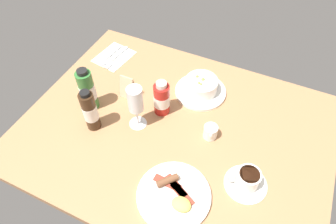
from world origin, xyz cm
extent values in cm
cube|color=#A8754C|center=(0.00, 0.00, -1.50)|extent=(110.00, 84.00, 3.00)
cylinder|color=white|center=(-1.76, -20.95, 0.60)|extent=(20.35, 20.35, 1.20)
cylinder|color=white|center=(-1.76, -20.95, 4.02)|extent=(12.77, 12.77, 5.64)
cylinder|color=beige|center=(-1.76, -20.95, 6.04)|extent=(10.98, 10.98, 1.60)
sphere|color=olive|center=(0.62, -22.06, 6.94)|extent=(1.17, 1.17, 1.17)
sphere|color=olive|center=(-2.23, -18.78, 6.94)|extent=(0.96, 0.96, 0.96)
sphere|color=olive|center=(-2.05, -21.49, 6.94)|extent=(1.33, 1.33, 1.33)
sphere|color=olive|center=(-1.26, -19.01, 6.94)|extent=(1.02, 1.02, 1.02)
cube|color=white|center=(41.67, -25.36, 0.15)|extent=(15.70, 18.15, 0.30)
cube|color=silver|center=(40.47, -26.36, 0.55)|extent=(3.23, 14.02, 0.50)
cube|color=silver|center=(40.47, -18.56, 0.55)|extent=(2.70, 3.88, 0.40)
cube|color=silver|center=(43.27, -26.36, 0.55)|extent=(2.89, 13.01, 0.50)
ellipsoid|color=silver|center=(43.27, -19.36, 0.60)|extent=(2.40, 4.00, 0.60)
cylinder|color=white|center=(-29.21, 10.73, 0.45)|extent=(13.65, 13.65, 0.90)
cylinder|color=white|center=(-29.21, 10.73, 3.94)|extent=(7.42, 7.42, 6.08)
cylinder|color=#351A0D|center=(-29.21, 10.73, 6.48)|extent=(6.31, 6.31, 1.00)
torus|color=white|center=(-24.92, 12.69, 4.25)|extent=(3.61, 2.22, 3.60)
cylinder|color=white|center=(-12.49, -2.24, 2.61)|extent=(4.94, 4.94, 5.22)
cone|color=white|center=(-13.61, -0.32, 4.59)|extent=(2.67, 2.88, 2.36)
cylinder|color=white|center=(13.48, 3.56, 0.20)|extent=(6.49, 6.49, 0.40)
cylinder|color=white|center=(13.48, 3.56, 4.43)|extent=(0.80, 0.80, 8.05)
cylinder|color=white|center=(13.48, 3.56, 13.33)|extent=(5.36, 5.36, 9.75)
cylinder|color=#F4F1B5|center=(13.48, 3.56, 11.86)|extent=(4.40, 4.40, 5.85)
cylinder|color=#B21E19|center=(8.18, -5.75, 6.57)|extent=(5.87, 5.87, 13.13)
cylinder|color=silver|center=(8.18, -5.75, 6.30)|extent=(5.99, 5.99, 4.99)
cylinder|color=silver|center=(8.18, -5.75, 14.04)|extent=(3.82, 3.82, 1.83)
cylinder|color=#382314|center=(27.55, 11.25, 8.25)|extent=(5.04, 5.04, 16.50)
cylinder|color=white|center=(27.55, 11.25, 7.92)|extent=(5.14, 5.14, 6.27)
cylinder|color=black|center=(27.55, 11.25, 17.21)|extent=(3.27, 3.27, 1.43)
cylinder|color=#337233|center=(33.97, 3.47, 8.50)|extent=(5.78, 5.78, 17.00)
cylinder|color=silver|center=(33.97, 3.47, 8.16)|extent=(5.90, 5.90, 6.46)
cylinder|color=black|center=(33.97, 3.47, 17.72)|extent=(3.76, 3.76, 1.46)
cylinder|color=white|center=(-10.18, 24.01, 0.70)|extent=(23.04, 23.04, 1.40)
cube|color=#9D3828|center=(-9.71, 21.30, 1.70)|extent=(9.09, 6.30, 0.60)
cube|color=brown|center=(-12.55, 22.95, 1.70)|extent=(9.15, 6.08, 0.60)
cube|color=#953828|center=(-6.77, 21.44, 1.70)|extent=(9.09, 2.78, 0.60)
cylinder|color=brown|center=(-6.72, 21.13, 2.60)|extent=(6.27, 6.71, 2.20)
ellipsoid|color=#F2D859|center=(-13.63, 26.31, 2.40)|extent=(6.00, 4.80, 2.40)
cube|color=#D6B38B|center=(24.03, -6.77, 4.67)|extent=(5.46, 2.72, 9.44)
cube|color=#D6B38B|center=(24.03, -9.10, 4.67)|extent=(5.46, 2.72, 9.44)
camera|label=1|loc=(-25.12, 60.27, 87.96)|focal=32.02mm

